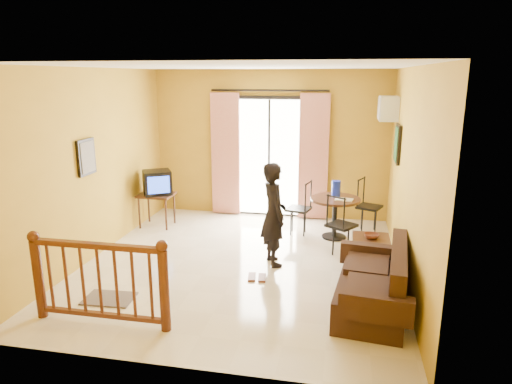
% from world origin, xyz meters
% --- Properties ---
extents(ground, '(5.00, 5.00, 0.00)m').
position_xyz_m(ground, '(0.00, 0.00, 0.00)').
color(ground, beige).
rests_on(ground, ground).
extents(room_shell, '(5.00, 5.00, 5.00)m').
position_xyz_m(room_shell, '(0.00, 0.00, 1.70)').
color(room_shell, white).
rests_on(room_shell, ground).
extents(balcony_door, '(2.25, 0.14, 2.46)m').
position_xyz_m(balcony_door, '(0.00, 2.43, 1.19)').
color(balcony_door, black).
rests_on(balcony_door, ground).
extents(tv_table, '(0.61, 0.51, 0.61)m').
position_xyz_m(tv_table, '(-1.90, 1.42, 0.53)').
color(tv_table, black).
rests_on(tv_table, ground).
extents(television, '(0.62, 0.61, 0.43)m').
position_xyz_m(television, '(-1.87, 1.42, 0.82)').
color(television, black).
rests_on(television, tv_table).
extents(picture_left, '(0.05, 0.42, 0.52)m').
position_xyz_m(picture_left, '(-2.22, -0.20, 1.55)').
color(picture_left, black).
rests_on(picture_left, room_shell).
extents(dining_table, '(0.84, 0.84, 0.70)m').
position_xyz_m(dining_table, '(1.30, 1.41, 0.55)').
color(dining_table, black).
rests_on(dining_table, ground).
extents(water_jug, '(0.15, 0.15, 0.28)m').
position_xyz_m(water_jug, '(1.30, 1.49, 0.84)').
color(water_jug, '#1423BD').
rests_on(water_jug, dining_table).
extents(serving_tray, '(0.31, 0.23, 0.02)m').
position_xyz_m(serving_tray, '(1.44, 1.31, 0.71)').
color(serving_tray, beige).
rests_on(serving_tray, dining_table).
extents(dining_chairs, '(1.71, 1.66, 0.95)m').
position_xyz_m(dining_chairs, '(1.33, 1.35, 0.00)').
color(dining_chairs, black).
rests_on(dining_chairs, ground).
extents(air_conditioner, '(0.31, 0.60, 0.40)m').
position_xyz_m(air_conditioner, '(2.09, 1.95, 2.15)').
color(air_conditioner, silver).
rests_on(air_conditioner, room_shell).
extents(botanical_print, '(0.05, 0.50, 0.60)m').
position_xyz_m(botanical_print, '(2.22, 1.30, 1.65)').
color(botanical_print, black).
rests_on(botanical_print, room_shell).
extents(coffee_table, '(0.52, 0.94, 0.42)m').
position_xyz_m(coffee_table, '(1.85, 0.14, 0.28)').
color(coffee_table, black).
rests_on(coffee_table, ground).
extents(bowl, '(0.25, 0.25, 0.07)m').
position_xyz_m(bowl, '(1.85, 0.31, 0.45)').
color(bowl, '#582A1E').
rests_on(bowl, coffee_table).
extents(sofa, '(0.91, 1.69, 0.77)m').
position_xyz_m(sofa, '(1.85, -0.98, 0.29)').
color(sofa, black).
rests_on(sofa, ground).
extents(standing_person, '(0.57, 0.65, 1.51)m').
position_xyz_m(standing_person, '(0.46, 0.12, 0.75)').
color(standing_person, black).
rests_on(standing_person, ground).
extents(stair_balustrade, '(1.63, 0.13, 1.04)m').
position_xyz_m(stair_balustrade, '(-1.15, -1.90, 0.56)').
color(stair_balustrade, '#471E0F').
rests_on(stair_balustrade, ground).
extents(doormat, '(0.62, 0.43, 0.02)m').
position_xyz_m(doormat, '(-1.36, -1.38, 0.01)').
color(doormat, '#5E534B').
rests_on(doormat, ground).
extents(sandals, '(0.28, 0.26, 0.03)m').
position_xyz_m(sandals, '(0.32, -0.44, 0.01)').
color(sandals, '#582A1E').
rests_on(sandals, ground).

